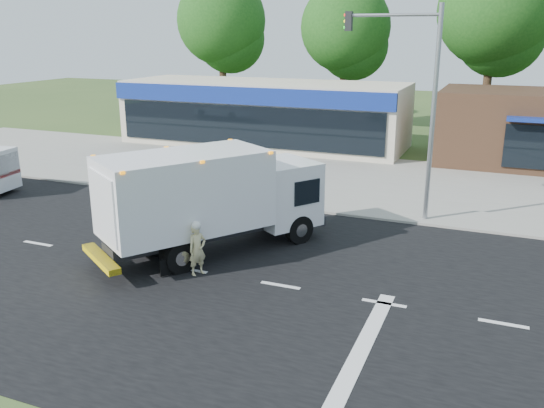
# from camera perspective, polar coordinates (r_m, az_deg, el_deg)

# --- Properties ---
(ground) EXTENTS (120.00, 120.00, 0.00)m
(ground) POSITION_cam_1_polar(r_m,az_deg,el_deg) (16.74, 0.85, -8.11)
(ground) COLOR #385123
(ground) RESTS_ON ground
(road_asphalt) EXTENTS (60.00, 14.00, 0.02)m
(road_asphalt) POSITION_cam_1_polar(r_m,az_deg,el_deg) (16.74, 0.85, -8.09)
(road_asphalt) COLOR black
(road_asphalt) RESTS_ON ground
(sidewalk) EXTENTS (60.00, 2.40, 0.12)m
(sidewalk) POSITION_cam_1_polar(r_m,az_deg,el_deg) (24.06, 8.01, -0.29)
(sidewalk) COLOR gray
(sidewalk) RESTS_ON ground
(parking_apron) EXTENTS (60.00, 9.00, 0.02)m
(parking_apron) POSITION_cam_1_polar(r_m,az_deg,el_deg) (29.54, 10.85, 2.66)
(parking_apron) COLOR gray
(parking_apron) RESTS_ON ground
(lane_markings) EXTENTS (55.20, 7.00, 0.01)m
(lane_markings) POSITION_cam_1_polar(r_m,az_deg,el_deg) (15.18, 3.78, -10.82)
(lane_markings) COLOR silver
(lane_markings) RESTS_ON road_asphalt
(ems_box_truck) EXTENTS (6.29, 7.76, 3.43)m
(ems_box_truck) POSITION_cam_1_polar(r_m,az_deg,el_deg) (18.71, -6.25, 0.96)
(ems_box_truck) COLOR black
(ems_box_truck) RESTS_ON ground
(emergency_worker) EXTENTS (0.61, 0.69, 1.70)m
(emergency_worker) POSITION_cam_1_polar(r_m,az_deg,el_deg) (17.32, -7.41, -4.36)
(emergency_worker) COLOR #C4B882
(emergency_worker) RESTS_ON ground
(retail_strip_mall) EXTENTS (18.00, 6.20, 4.00)m
(retail_strip_mall) POSITION_cam_1_polar(r_m,az_deg,el_deg) (37.39, -0.82, 9.00)
(retail_strip_mall) COLOR beige
(retail_strip_mall) RESTS_ON ground
(brown_storefront) EXTENTS (10.00, 6.70, 4.00)m
(brown_storefront) POSITION_cam_1_polar(r_m,az_deg,el_deg) (34.53, 24.64, 6.83)
(brown_storefront) COLOR #382316
(brown_storefront) RESTS_ON ground
(traffic_signal_pole) EXTENTS (3.51, 0.25, 8.00)m
(traffic_signal_pole) POSITION_cam_1_polar(r_m,az_deg,el_deg) (22.08, 14.15, 10.75)
(traffic_signal_pole) COLOR gray
(traffic_signal_pole) RESTS_ON ground
(background_trees) EXTENTS (36.77, 7.39, 12.10)m
(background_trees) POSITION_cam_1_polar(r_m,az_deg,el_deg) (42.80, 14.32, 16.69)
(background_trees) COLOR #332114
(background_trees) RESTS_ON ground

